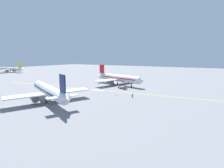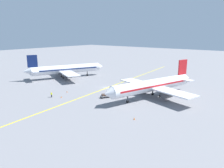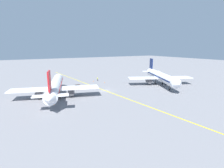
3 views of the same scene
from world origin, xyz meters
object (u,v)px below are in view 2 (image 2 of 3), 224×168
Objects in this scene: airplane_at_gate at (66,69)px; traffic_cone_far_edge at (134,118)px; baggage_cart_trailing at (105,95)px; traffic_cone_by_wingtip at (61,97)px; baggage_tug_white at (115,94)px; traffic_cone_mid_apron at (67,92)px; traffic_cone_near_nose at (169,92)px; ground_crew_worker at (51,94)px; airplane_adjacent_stand at (153,85)px.

airplane_at_gate is 61.13× the size of traffic_cone_far_edge.
traffic_cone_by_wingtip is (-10.49, -8.28, -0.49)m from baggage_cart_trailing.
baggage_tug_white is at bearing -15.65° from airplane_at_gate.
traffic_cone_far_edge is (14.84, -11.85, -0.63)m from baggage_tug_white.
traffic_cone_far_edge is at bearing -10.84° from traffic_cone_mid_apron.
traffic_cone_mid_apron is 6.13m from traffic_cone_by_wingtip.
airplane_at_gate reaches higher than traffic_cone_near_nose.
traffic_cone_mid_apron is at bearing 95.40° from ground_crew_worker.
ground_crew_worker is at bearing -178.34° from traffic_cone_far_edge.
baggage_tug_white reaches higher than traffic_cone_near_nose.
baggage_tug_white reaches higher than traffic_cone_mid_apron.
traffic_cone_near_nose is (11.68, 14.47, -0.63)m from baggage_tug_white.
baggage_tug_white is (34.67, -9.71, -2.81)m from airplane_at_gate.
traffic_cone_mid_apron is (-0.63, 6.64, -0.63)m from ground_crew_worker.
traffic_cone_mid_apron and traffic_cone_by_wingtip have the same top height.
baggage_cart_trailing is at bearing -138.27° from airplane_adjacent_stand.
airplane_adjacent_stand reaches higher than traffic_cone_far_edge.
baggage_tug_white is at bearing 21.53° from traffic_cone_mid_apron.
traffic_cone_mid_apron is (-24.91, -13.03, -3.43)m from airplane_adjacent_stand.
airplane_adjacent_stand reaches higher than traffic_cone_near_nose.
traffic_cone_far_edge is (30.21, -5.79, 0.00)m from traffic_cone_mid_apron.
baggage_tug_white is at bearing 62.22° from baggage_cart_trailing.
airplane_at_gate reaches higher than baggage_tug_white.
traffic_cone_near_nose and traffic_cone_mid_apron have the same top height.
baggage_cart_trailing reaches higher than traffic_cone_near_nose.
baggage_tug_white is (-9.55, -6.97, -2.81)m from airplane_adjacent_stand.
traffic_cone_near_nose is at bearing 45.81° from ground_crew_worker.
baggage_cart_trailing is 5.37× the size of traffic_cone_mid_apron.
traffic_cone_by_wingtip is at bearing -137.04° from baggage_tug_white.
ground_crew_worker reaches higher than traffic_cone_far_edge.
traffic_cone_near_nose and traffic_cone_far_edge have the same top height.
airplane_adjacent_stand is 12.15m from baggage_tug_white.
traffic_cone_by_wingtip is at bearing -139.90° from airplane_adjacent_stand.
traffic_cone_mid_apron is 1.00× the size of traffic_cone_far_edge.
airplane_adjacent_stand is 31.38m from ground_crew_worker.
airplane_at_gate is at bearing 164.35° from baggage_tug_white.
airplane_at_gate is 10.03× the size of baggage_tug_white.
ground_crew_worker reaches higher than traffic_cone_mid_apron.
traffic_cone_by_wingtip is 1.00× the size of traffic_cone_far_edge.
ground_crew_worker is 3.05× the size of traffic_cone_near_nose.
airplane_adjacent_stand is at bearing -3.55° from airplane_at_gate.
traffic_cone_by_wingtip and traffic_cone_far_edge have the same top height.
baggage_cart_trailing is 18.66m from traffic_cone_far_edge.
baggage_tug_white reaches higher than baggage_cart_trailing.
traffic_cone_mid_apron is (-27.05, -20.53, 0.00)m from traffic_cone_near_nose.
traffic_cone_far_edge is (29.58, 0.86, -0.63)m from ground_crew_worker.
airplane_adjacent_stand is 20.74× the size of ground_crew_worker.
traffic_cone_near_nose is at bearing 51.09° from baggage_tug_white.
airplane_at_gate reaches higher than traffic_cone_by_wingtip.
airplane_at_gate is 46.73m from traffic_cone_near_nose.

